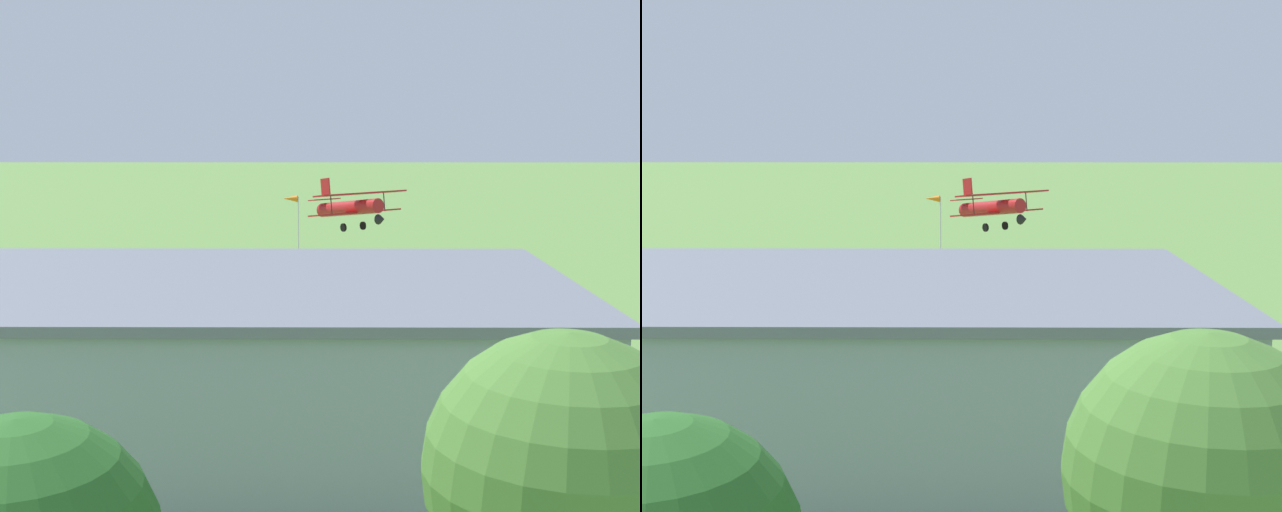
# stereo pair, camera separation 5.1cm
# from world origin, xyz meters

# --- Properties ---
(ground_plane) EXTENTS (400.00, 400.00, 0.00)m
(ground_plane) POSITION_xyz_m (0.00, 0.00, 0.00)
(ground_plane) COLOR #608C42
(hangar) EXTENTS (25.74, 15.36, 7.04)m
(hangar) POSITION_xyz_m (-2.49, 36.90, 3.53)
(hangar) COLOR #99A3AD
(hangar) RESTS_ON ground_plane
(biplane) EXTENTS (7.69, 7.79, 3.88)m
(biplane) POSITION_xyz_m (-8.11, 3.65, 6.41)
(biplane) COLOR #B21E1E
(car_orange) EXTENTS (2.00, 4.44, 1.57)m
(car_orange) POSITION_xyz_m (-13.41, 21.91, 0.81)
(car_orange) COLOR orange
(car_orange) RESTS_ON ground_plane
(car_black) EXTENTS (2.14, 4.72, 1.62)m
(car_black) POSITION_xyz_m (8.72, 22.58, 0.84)
(car_black) COLOR black
(car_black) RESTS_ON ground_plane
(person_by_parked_cars) EXTENTS (0.53, 0.53, 1.64)m
(person_by_parked_cars) POSITION_xyz_m (-11.23, 24.61, 0.81)
(person_by_parked_cars) COLOR beige
(person_by_parked_cars) RESTS_ON ground_plane
(person_near_hangar_door) EXTENTS (0.52, 0.52, 1.75)m
(person_near_hangar_door) POSITION_xyz_m (2.31, 21.44, 0.88)
(person_near_hangar_door) COLOR #33723F
(person_near_hangar_door) RESTS_ON ground_plane
(person_walking_on_apron) EXTENTS (0.42, 0.42, 1.57)m
(person_walking_on_apron) POSITION_xyz_m (6.46, 19.65, 0.78)
(person_walking_on_apron) COLOR #3F3F47
(person_walking_on_apron) RESTS_ON ground_plane
(person_at_fence_line) EXTENTS (0.46, 0.46, 1.73)m
(person_at_fence_line) POSITION_xyz_m (-16.31, 23.35, 0.87)
(person_at_fence_line) COLOR #B23333
(person_at_fence_line) RESTS_ON ground_plane
(tree_behind_hangar_left) EXTENTS (5.29, 5.29, 9.16)m
(tree_behind_hangar_left) POSITION_xyz_m (-10.51, 53.56, 6.48)
(tree_behind_hangar_left) COLOR brown
(tree_behind_hangar_left) RESTS_ON ground_plane
(windsock) EXTENTS (1.45, 0.79, 6.44)m
(windsock) POSITION_xyz_m (-3.13, -6.51, 5.65)
(windsock) COLOR silver
(windsock) RESTS_ON ground_plane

